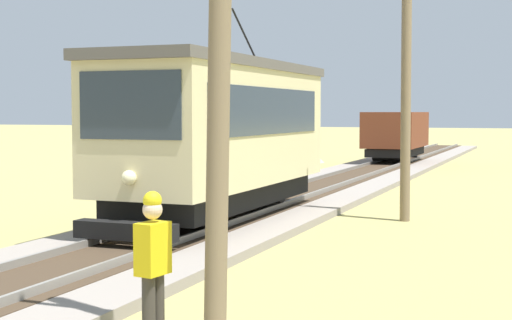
{
  "coord_description": "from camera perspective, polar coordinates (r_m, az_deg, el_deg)",
  "views": [
    {
      "loc": [
        7.16,
        2.63,
        2.65
      ],
      "look_at": [
        0.46,
        19.95,
        1.48
      ],
      "focal_mm": 53.82,
      "sensor_mm": 36.0,
      "label": 1
    }
  ],
  "objects": [
    {
      "name": "utility_pole_near_tram",
      "position": [
        8.22,
        -2.71,
        10.62
      ],
      "size": [
        1.4,
        0.57,
        7.12
      ],
      "color": "#7A664C",
      "rests_on": "ground"
    },
    {
      "name": "gravel_pile",
      "position": [
        40.22,
        3.31,
        0.58
      ],
      "size": [
        2.53,
        2.53,
        1.04
      ],
      "primitive_type": "cone",
      "color": "#9E998E",
      "rests_on": "ground"
    },
    {
      "name": "track_worker",
      "position": [
        8.58,
        -7.67,
        -7.62
      ],
      "size": [
        0.3,
        0.41,
        1.78
      ],
      "rotation": [
        0.0,
        0.0,
        -0.17
      ],
      "color": "#38332D",
      "rests_on": "ground"
    },
    {
      "name": "freight_car",
      "position": [
        38.23,
        10.36,
        1.92
      ],
      "size": [
        2.4,
        5.2,
        2.31
      ],
      "color": "brown",
      "rests_on": "rail_right"
    },
    {
      "name": "red_tram",
      "position": [
        17.67,
        -2.76,
        2.13
      ],
      "size": [
        2.6,
        8.54,
        4.79
      ],
      "color": "beige",
      "rests_on": "rail_right"
    },
    {
      "name": "utility_pole_mid",
      "position": [
        18.79,
        11.09,
        6.05
      ],
      "size": [
        1.4,
        0.33,
        6.75
      ],
      "color": "#7A664C",
      "rests_on": "ground"
    }
  ]
}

